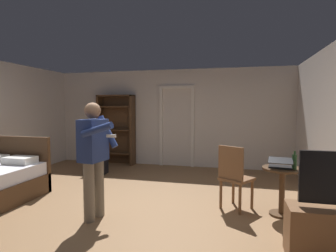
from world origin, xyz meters
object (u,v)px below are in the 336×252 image
at_px(bookshelf, 117,127).
at_px(side_table, 282,184).
at_px(suitcase_dark, 96,166).
at_px(person_blue_shirt, 94,153).
at_px(bottle_on_table, 294,162).
at_px(wooden_chair, 234,175).
at_px(laptop, 280,165).

distance_m(bookshelf, side_table, 4.78).
bearing_deg(side_table, bookshelf, 144.26).
bearing_deg(suitcase_dark, person_blue_shirt, -68.48).
bearing_deg(person_blue_shirt, bottle_on_table, 14.26).
bearing_deg(person_blue_shirt, wooden_chair, 23.29).
relative_size(bookshelf, laptop, 5.11).
bearing_deg(laptop, bottle_on_table, -11.94).
height_order(wooden_chair, suitcase_dark, wooden_chair).
bearing_deg(side_table, laptop, -130.40).
bearing_deg(bottle_on_table, laptop, 168.06).
relative_size(person_blue_shirt, suitcase_dark, 3.62).
bearing_deg(bottle_on_table, side_table, 150.26).
relative_size(side_table, person_blue_shirt, 0.43).
height_order(bookshelf, wooden_chair, bookshelf).
height_order(laptop, wooden_chair, wooden_chair).
relative_size(bookshelf, person_blue_shirt, 1.16).
relative_size(laptop, wooden_chair, 0.38).
relative_size(wooden_chair, suitcase_dark, 2.19).
xyz_separation_m(side_table, person_blue_shirt, (-2.58, -0.77, 0.47)).
xyz_separation_m(wooden_chair, suitcase_dark, (-3.15, 1.53, -0.34)).
height_order(bottle_on_table, person_blue_shirt, person_blue_shirt).
relative_size(laptop, suitcase_dark, 0.82).
xyz_separation_m(wooden_chair, person_blue_shirt, (-1.90, -0.82, 0.39)).
distance_m(side_table, suitcase_dark, 4.15).
bearing_deg(suitcase_dark, laptop, -29.72).
bearing_deg(suitcase_dark, bookshelf, 84.31).
distance_m(bottle_on_table, person_blue_shirt, 2.81).
distance_m(bookshelf, person_blue_shirt, 3.77).
relative_size(side_table, wooden_chair, 0.71).
bearing_deg(bottle_on_table, suitcase_dark, 157.41).
bearing_deg(suitcase_dark, side_table, -28.97).
xyz_separation_m(bottle_on_table, suitcase_dark, (-3.97, 1.65, -0.61)).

